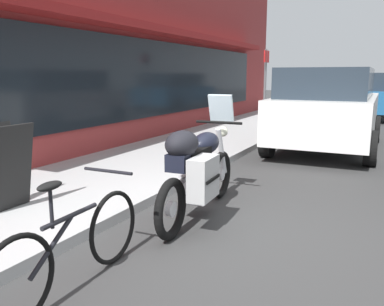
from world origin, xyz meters
TOP-DOWN VIEW (x-y plane):
  - ground_plane at (0.00, 0.00)m, footprint 80.00×80.00m
  - storefront_building at (5.09, 3.85)m, footprint 18.19×0.90m
  - sidewalk_curb at (9.00, 2.41)m, footprint 30.00×2.58m
  - touring_motorcycle at (0.22, 0.38)m, footprint 2.19×0.75m
  - parked_bicycle at (-1.63, 0.56)m, footprint 1.70×0.48m
  - parked_minivan at (5.46, -0.28)m, footprint 4.47×2.17m
  - sandwich_board_sign at (-0.74, 2.36)m, footprint 0.55×0.42m
  - parking_sign_pole at (7.29, 1.68)m, footprint 0.44×0.07m
  - parked_car_down_block at (13.18, -0.50)m, footprint 4.79×2.27m

SIDE VIEW (x-z plane):
  - ground_plane at x=0.00m, z-range 0.00..0.00m
  - sidewalk_curb at x=9.00m, z-range 0.00..0.12m
  - parked_bicycle at x=-1.63m, z-range -0.10..0.82m
  - touring_motorcycle at x=0.22m, z-range -0.09..1.30m
  - sandwich_board_sign at x=-0.74m, z-range 0.12..1.11m
  - parked_car_down_block at x=13.18m, z-range 0.06..1.77m
  - parked_minivan at x=5.46m, z-range 0.05..1.83m
  - parking_sign_pole at x=7.29m, z-range 0.34..2.56m
  - storefront_building at x=5.09m, z-range -0.06..6.17m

